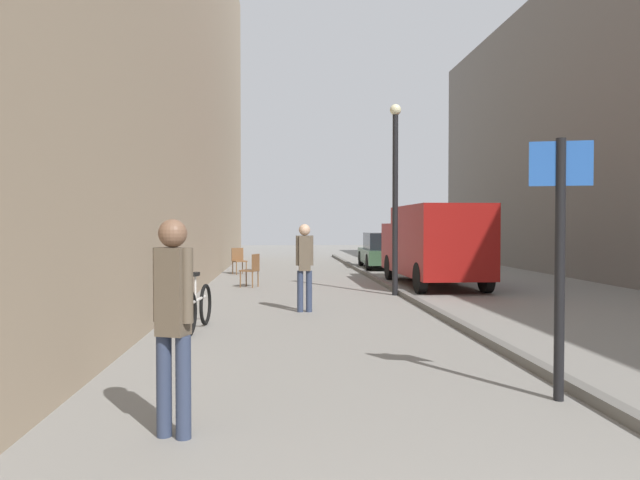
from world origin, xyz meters
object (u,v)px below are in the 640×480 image
object	(u,v)px
lamp_post	(395,186)
parked_car	(385,251)
cafe_chair_near_window	(252,268)
cafe_chair_by_doorway	(239,259)
delivery_van	(433,243)
street_sign_post	(560,245)
bicycle_leaning	(198,307)
pedestrian_main_foreground	(305,261)
pedestrian_mid_block	(173,312)

from	to	relation	value
lamp_post	parked_car	bearing A→B (deg)	81.34
cafe_chair_near_window	cafe_chair_by_doorway	distance (m)	4.68
delivery_van	street_sign_post	world-z (taller)	street_sign_post
parked_car	lamp_post	world-z (taller)	lamp_post
street_sign_post	cafe_chair_near_window	distance (m)	11.75
bicycle_leaning	pedestrian_main_foreground	bearing A→B (deg)	53.02
delivery_van	cafe_chair_near_window	distance (m)	5.27
pedestrian_main_foreground	street_sign_post	xyz separation A→B (m)	(2.26, -6.23, 0.52)
lamp_post	pedestrian_main_foreground	bearing A→B (deg)	-131.17
parked_car	cafe_chair_by_doorway	distance (m)	6.43
cafe_chair_by_doorway	parked_car	bearing A→B (deg)	-179.51
parked_car	cafe_chair_near_window	xyz separation A→B (m)	(-5.12, -7.39, -0.17)
lamp_post	street_sign_post	bearing A→B (deg)	-90.79
bicycle_leaning	cafe_chair_near_window	bearing A→B (deg)	91.35
street_sign_post	cafe_chair_near_window	world-z (taller)	street_sign_post
pedestrian_main_foreground	parked_car	world-z (taller)	pedestrian_main_foreground
parked_car	street_sign_post	distance (m)	18.63
delivery_van	bicycle_leaning	xyz separation A→B (m)	(-5.81, -7.00, -0.86)
bicycle_leaning	cafe_chair_near_window	xyz separation A→B (m)	(0.58, 6.91, 0.17)
street_sign_post	cafe_chair_by_doorway	bearing A→B (deg)	-60.42
pedestrian_mid_block	street_sign_post	xyz separation A→B (m)	(3.63, 0.78, 0.51)
bicycle_leaning	cafe_chair_by_doorway	world-z (taller)	bicycle_leaning
pedestrian_main_foreground	delivery_van	bearing A→B (deg)	-128.66
parked_car	lamp_post	bearing A→B (deg)	-96.70
pedestrian_mid_block	cafe_chair_by_doorway	bearing A→B (deg)	-66.82
street_sign_post	pedestrian_main_foreground	bearing A→B (deg)	-55.47
pedestrian_main_foreground	cafe_chair_near_window	world-z (taller)	pedestrian_main_foreground
delivery_van	cafe_chair_near_window	xyz separation A→B (m)	(-5.23, -0.09, -0.70)
pedestrian_mid_block	delivery_van	xyz separation A→B (m)	(5.33, 12.03, 0.21)
street_sign_post	cafe_chair_near_window	size ratio (longest dim) A/B	2.77
pedestrian_main_foreground	delivery_van	xyz separation A→B (m)	(3.95, 5.02, 0.22)
street_sign_post	cafe_chair_by_doorway	xyz separation A→B (m)	(-4.22, 15.79, -1.00)
delivery_van	lamp_post	size ratio (longest dim) A/B	1.17
pedestrian_main_foreground	parked_car	bearing A→B (deg)	-107.77
street_sign_post	cafe_chair_by_doorway	size ratio (longest dim) A/B	2.77
parked_car	bicycle_leaning	size ratio (longest dim) A/B	2.41
pedestrian_mid_block	parked_car	bearing A→B (deg)	-83.97
pedestrian_main_foreground	lamp_post	distance (m)	4.00
parked_car	cafe_chair_near_window	bearing A→B (deg)	-122.74
bicycle_leaning	delivery_van	bearing A→B (deg)	56.49
cafe_chair_by_doorway	cafe_chair_near_window	bearing A→B (deg)	73.59
pedestrian_main_foreground	cafe_chair_near_window	size ratio (longest dim) A/B	1.88
lamp_post	cafe_chair_by_doorway	bearing A→B (deg)	122.45
pedestrian_mid_block	parked_car	distance (m)	20.02
delivery_van	lamp_post	xyz separation A→B (m)	(-1.57, -2.30, 1.48)
pedestrian_main_foreground	cafe_chair_near_window	bearing A→B (deg)	-75.95
pedestrian_mid_block	pedestrian_main_foreground	bearing A→B (deg)	-79.97
delivery_van	street_sign_post	bearing A→B (deg)	-99.23
delivery_van	pedestrian_main_foreground	bearing A→B (deg)	-128.88
delivery_van	pedestrian_mid_block	bearing A→B (deg)	-114.55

